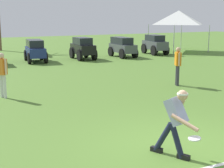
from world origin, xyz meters
The scene contains 11 objects.
ground_plane centered at (0.00, 0.00, 0.00)m, with size 80.00×80.00×0.00m, color #547D2E.
field_line_paint centered at (0.00, -1.09, 0.00)m, with size 21.23×0.09×0.01m, color white.
frisbee_thrower centered at (-0.41, -0.37, 0.79)m, with size 0.53×1.13×1.40m.
frisbee_in_flight centered at (-0.38, -0.92, 0.56)m, with size 0.25×0.25×0.05m.
teammate_near_sideline centered at (4.15, 5.36, 0.94)m, with size 0.32×0.48×1.56m.
teammate_midfield centered at (-2.52, 6.45, 0.94)m, with size 0.33×0.47×1.56m.
parked_car_slot_d centered at (0.98, 15.21, 0.72)m, with size 1.41×2.50×1.34m.
parked_car_slot_e centered at (4.06, 15.04, 0.74)m, with size 1.29×2.40×1.40m.
parked_car_slot_f centered at (6.93, 14.89, 0.72)m, with size 1.19×2.42×1.34m.
parked_car_slot_g centered at (9.88, 15.30, 0.74)m, with size 1.42×2.45×1.40m.
event_tent centered at (12.65, 16.16, 2.63)m, with size 3.52×3.52×3.17m.
Camera 1 is at (-4.54, -5.57, 2.82)m, focal length 55.00 mm.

